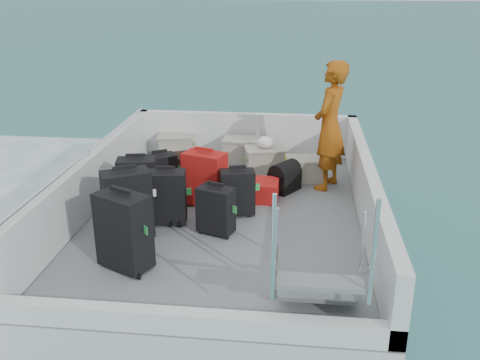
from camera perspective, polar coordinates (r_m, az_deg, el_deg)
The scene contains 23 objects.
ground at distance 7.07m, azimuth -1.50°, elevation -8.13°, with size 160.00×160.00×0.00m, color #185757.
ferry_hull at distance 6.93m, azimuth -1.52°, elevation -5.96°, with size 3.60×5.00×0.60m, color silver.
deck at distance 6.79m, azimuth -1.54°, elevation -3.62°, with size 3.30×4.70×0.02m, color gray.
deck_fittings at distance 6.31m, azimuth 1.14°, elevation -1.82°, with size 3.60×5.00×0.90m.
suitcase_0 at distance 6.13m, azimuth -11.90°, elevation -2.67°, with size 0.53×0.30×0.81m, color black.
suitcase_1 at distance 6.81m, azimuth -10.86°, elevation -0.62°, with size 0.47×0.27×0.71m, color black.
suitcase_2 at distance 7.25m, azimuth -8.43°, elevation 0.42°, with size 0.41×0.25×0.59m, color black.
suitcase_3 at distance 5.52m, azimuth -12.29°, elevation -5.43°, with size 0.53×0.31×0.81m, color black.
suitcase_4 at distance 6.44m, azimuth -7.80°, elevation -1.91°, with size 0.45×0.27×0.67m, color black.
suitcase_5 at distance 6.90m, azimuth -3.76°, elevation 0.06°, with size 0.52×0.31×0.72m, color #AA1B0D.
suitcase_6 at distance 6.16m, azimuth -2.60°, elevation -3.32°, with size 0.41×0.24×0.57m, color black.
suitcase_7 at distance 6.62m, azimuth -0.27°, elevation -1.41°, with size 0.42×0.24×0.59m, color black.
suitcase_8 at distance 7.17m, azimuth 1.47°, elevation -1.04°, with size 0.43×0.66×0.26m, color #AA1B0D.
duffel_0 at distance 7.92m, azimuth -6.88°, elevation 1.22°, with size 0.55×0.30×0.32m, color black, non-canonical shape.
duffel_1 at distance 7.59m, azimuth -4.24°, elevation 0.42°, with size 0.50×0.30×0.32m, color black, non-canonical shape.
duffel_2 at distance 7.46m, azimuth 4.76°, elevation 0.05°, with size 0.41×0.30×0.32m, color black, non-canonical shape.
crate_0 at distance 8.95m, azimuth -6.80°, elevation 3.60°, with size 0.55×0.38×0.33m, color #AFAA98.
crate_1 at distance 8.64m, azimuth 0.23°, elevation 3.16°, with size 0.58×0.40×0.35m, color #AFAA98.
crate_2 at distance 8.21m, azimuth 2.64°, elevation 2.13°, with size 0.55×0.38×0.33m, color #AFAA98.
crate_3 at distance 7.87m, azimuth 7.03°, elevation 1.07°, with size 0.52×0.36×0.31m, color #AFAA98.
yellow_bag at distance 8.35m, azimuth 4.85°, elevation 1.97°, with size 0.28×0.26×0.22m, color yellow.
white_bag at distance 8.13m, azimuth 2.67°, elevation 3.84°, with size 0.24×0.24×0.18m, color white.
passenger at distance 7.44m, azimuth 9.55°, elevation 5.69°, with size 0.66×0.42×1.78m, color orange.
Camera 1 is at (0.88, -6.11, 3.43)m, focal length 40.00 mm.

